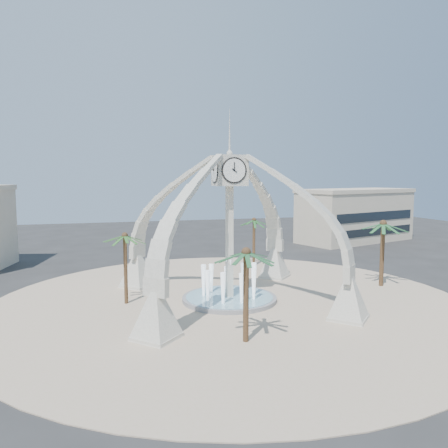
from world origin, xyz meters
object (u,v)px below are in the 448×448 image
object	(u,v)px
fountain	(229,298)
palm_east	(383,224)
palm_south	(246,254)
palm_west	(125,237)
palm_north	(254,221)
clock_tower	(229,225)

from	to	relation	value
fountain	palm_east	size ratio (longest dim) A/B	1.16
palm_south	palm_west	bearing A→B (deg)	122.45
palm_east	palm_north	bearing A→B (deg)	124.19
clock_tower	palm_south	world-z (taller)	clock_tower
fountain	palm_east	xyz separation A→B (m)	(15.56, 0.84, 5.73)
fountain	palm_west	xyz separation A→B (m)	(-8.48, 1.59, 5.35)
clock_tower	palm_south	bearing A→B (deg)	-100.22
palm_north	palm_south	distance (m)	24.17
clock_tower	fountain	bearing A→B (deg)	90.00
palm_west	palm_north	xyz separation A→B (m)	(15.51, 11.81, -0.24)
fountain	palm_south	world-z (taller)	palm_south
palm_west	palm_south	distance (m)	12.73
clock_tower	palm_east	xyz separation A→B (m)	(15.56, 0.84, -0.47)
palm_west	clock_tower	bearing A→B (deg)	-10.60
palm_west	palm_south	xyz separation A→B (m)	(6.83, -10.74, 0.10)
clock_tower	palm_west	xyz separation A→B (m)	(-8.48, 1.59, -0.85)
clock_tower	palm_north	size ratio (longest dim) A/B	2.92
palm_east	palm_south	world-z (taller)	palm_east
fountain	palm_south	size ratio (longest dim) A/B	1.22
palm_west	palm_north	distance (m)	19.49
clock_tower	palm_north	bearing A→B (deg)	62.32
clock_tower	palm_east	distance (m)	15.59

